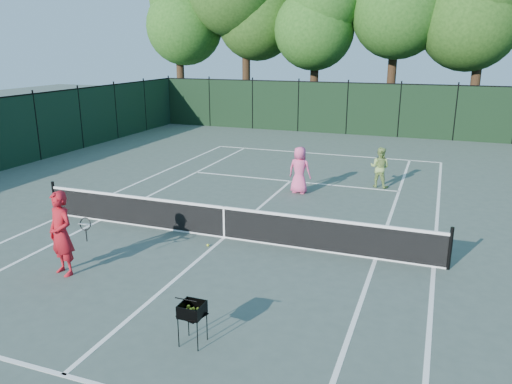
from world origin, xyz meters
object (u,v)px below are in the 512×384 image
(player_pink, at_px, (300,170))
(player_green, at_px, (380,167))
(ball_hopper, at_px, (192,310))
(loose_ball_midcourt, at_px, (208,245))
(coach, at_px, (61,234))

(player_pink, relative_size, player_green, 1.12)
(player_pink, bearing_deg, player_green, -138.72)
(ball_hopper, bearing_deg, loose_ball_midcourt, 127.50)
(coach, height_order, player_green, coach)
(coach, bearing_deg, loose_ball_midcourt, 64.60)
(coach, xyz_separation_m, loose_ball_midcourt, (2.39, 2.64, -0.96))
(player_pink, height_order, loose_ball_midcourt, player_pink)
(coach, relative_size, player_green, 1.31)
(player_green, bearing_deg, coach, 71.12)
(ball_hopper, bearing_deg, player_green, 96.36)
(ball_hopper, bearing_deg, player_pink, 109.76)
(coach, height_order, ball_hopper, coach)
(coach, height_order, player_pink, coach)
(coach, bearing_deg, player_pink, 85.19)
(coach, distance_m, loose_ball_midcourt, 3.69)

